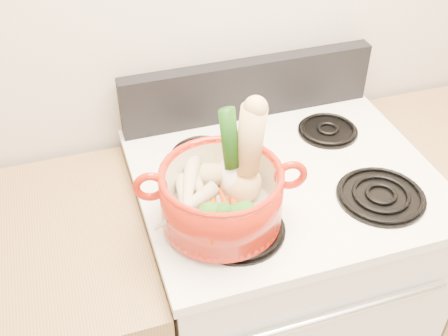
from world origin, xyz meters
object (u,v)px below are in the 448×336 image
object	(u,v)px
leek	(231,160)
stove_body	(275,292)
dutch_oven	(221,196)
squash	(242,156)

from	to	relation	value
leek	stove_body	bearing A→B (deg)	16.33
dutch_oven	leek	world-z (taller)	leek
stove_body	dutch_oven	xyz separation A→B (m)	(-0.22, -0.13, 0.58)
dutch_oven	squash	world-z (taller)	squash
squash	leek	xyz separation A→B (m)	(-0.03, -0.01, 0.00)
leek	squash	bearing A→B (deg)	4.79
stove_body	leek	size ratio (longest dim) A/B	3.53
stove_body	squash	xyz separation A→B (m)	(-0.16, -0.10, 0.66)
stove_body	squash	size ratio (longest dim) A/B	3.64
dutch_oven	leek	distance (m)	0.09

